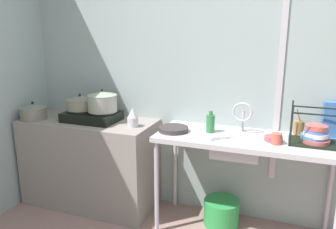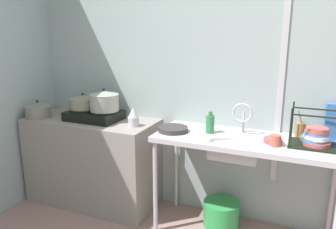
{
  "view_description": "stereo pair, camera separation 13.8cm",
  "coord_description": "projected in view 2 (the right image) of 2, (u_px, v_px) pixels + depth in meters",
  "views": [
    {
      "loc": [
        0.4,
        -1.09,
        1.65
      ],
      "look_at": [
        -0.53,
        1.42,
        0.97
      ],
      "focal_mm": 34.9,
      "sensor_mm": 36.0,
      "label": 1
    },
    {
      "loc": [
        0.52,
        -1.03,
        1.65
      ],
      "look_at": [
        -0.53,
        1.42,
        0.97
      ],
      "focal_mm": 34.9,
      "sensor_mm": 36.0,
      "label": 2
    }
  ],
  "objects": [
    {
      "name": "wall_back",
      "position": [
        241.0,
        64.0,
        2.74
      ],
      "size": [
        4.81,
        0.1,
        2.77
      ],
      "primitive_type": "cube",
      "color": "#95A3A1",
      "rests_on": "ground"
    },
    {
      "name": "wall_metal_strip",
      "position": [
        284.0,
        48.0,
        2.53
      ],
      "size": [
        0.05,
        0.01,
        2.22
      ],
      "primitive_type": "cube",
      "color": "#BAB4BA"
    },
    {
      "name": "counter_concrete",
      "position": [
        93.0,
        161.0,
        3.2
      ],
      "size": [
        1.26,
        0.55,
        0.85
      ],
      "primitive_type": "cube",
      "color": "gray",
      "rests_on": "ground"
    },
    {
      "name": "counter_sink",
      "position": [
        245.0,
        147.0,
        2.55
      ],
      "size": [
        1.42,
        0.55,
        0.85
      ],
      "color": "#BAB4BA",
      "rests_on": "ground"
    },
    {
      "name": "stove",
      "position": [
        94.0,
        115.0,
        3.06
      ],
      "size": [
        0.5,
        0.34,
        0.1
      ],
      "color": "black",
      "rests_on": "counter_concrete"
    },
    {
      "name": "pot_on_left_burner",
      "position": [
        83.0,
        102.0,
        3.08
      ],
      "size": [
        0.26,
        0.26,
        0.15
      ],
      "color": "gray",
      "rests_on": "stove"
    },
    {
      "name": "pot_on_right_burner",
      "position": [
        104.0,
        101.0,
        2.98
      ],
      "size": [
        0.27,
        0.27,
        0.21
      ],
      "color": "#9A9A90",
      "rests_on": "stove"
    },
    {
      "name": "pot_beside_stove",
      "position": [
        38.0,
        110.0,
        3.15
      ],
      "size": [
        0.25,
        0.25,
        0.17
      ],
      "color": "slate",
      "rests_on": "counter_concrete"
    },
    {
      "name": "percolator",
      "position": [
        133.0,
        117.0,
        2.85
      ],
      "size": [
        0.1,
        0.1,
        0.17
      ],
      "color": "#BCB8BE",
      "rests_on": "counter_concrete"
    },
    {
      "name": "sink_basin",
      "position": [
        236.0,
        147.0,
        2.54
      ],
      "size": [
        0.36,
        0.35,
        0.14
      ],
      "primitive_type": "cube",
      "color": "#BAB4BA",
      "rests_on": "counter_sink"
    },
    {
      "name": "faucet",
      "position": [
        242.0,
        114.0,
        2.61
      ],
      "size": [
        0.16,
        0.09,
        0.26
      ],
      "color": "#BAB4BA",
      "rests_on": "counter_sink"
    },
    {
      "name": "frying_pan",
      "position": [
        173.0,
        129.0,
        2.71
      ],
      "size": [
        0.25,
        0.25,
        0.04
      ],
      "primitive_type": "cylinder",
      "color": "#352E2F",
      "rests_on": "counter_sink"
    },
    {
      "name": "dish_rack",
      "position": [
        316.0,
        138.0,
        2.34
      ],
      "size": [
        0.36,
        0.26,
        0.29
      ],
      "color": "black",
      "rests_on": "counter_sink"
    },
    {
      "name": "cup_by_rack",
      "position": [
        275.0,
        140.0,
        2.36
      ],
      "size": [
        0.08,
        0.08,
        0.08
      ],
      "primitive_type": "cylinder",
      "color": "#C25343",
      "rests_on": "counter_sink"
    },
    {
      "name": "small_bowl_on_drainboard",
      "position": [
        273.0,
        140.0,
        2.43
      ],
      "size": [
        0.14,
        0.14,
        0.04
      ],
      "primitive_type": "cylinder",
      "color": "#BB4851",
      "rests_on": "counter_sink"
    },
    {
      "name": "bottle_by_sink",
      "position": [
        210.0,
        124.0,
        2.66
      ],
      "size": [
        0.07,
        0.07,
        0.18
      ],
      "color": "#317840",
      "rests_on": "counter_sink"
    },
    {
      "name": "utensil_jar",
      "position": [
        300.0,
        130.0,
        2.57
      ],
      "size": [
        0.08,
        0.08,
        0.21
      ],
      "color": "olive",
      "rests_on": "counter_sink"
    },
    {
      "name": "bucket_on_floor",
      "position": [
        221.0,
        213.0,
        2.85
      ],
      "size": [
        0.31,
        0.31,
        0.23
      ],
      "primitive_type": "cylinder",
      "color": "green",
      "rests_on": "ground"
    }
  ]
}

